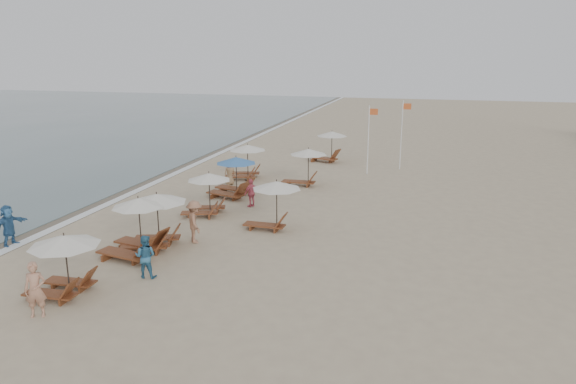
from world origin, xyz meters
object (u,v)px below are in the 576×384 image
(beachgoer_mid_b, at_px, (195,222))
(flag_pole_near, at_px, (369,136))
(beachgoer_mid_a, at_px, (145,256))
(waterline_walker, at_px, (9,225))
(lounger_station_5, at_px, (245,160))
(beachgoer_far_a, at_px, (251,193))
(lounger_station_1, at_px, (133,231))
(lounger_station_4, at_px, (232,178))
(lounger_station_0, at_px, (62,262))
(beachgoer_far_b, at_px, (230,173))
(inland_station_0, at_px, (272,199))
(beachgoer_near, at_px, (35,290))
(lounger_station_3, at_px, (206,193))
(inland_station_1, at_px, (304,163))
(inland_station_2, at_px, (327,145))
(lounger_station_2, at_px, (154,219))

(beachgoer_mid_b, relative_size, flag_pole_near, 0.40)
(beachgoer_mid_a, relative_size, waterline_walker, 0.91)
(lounger_station_5, relative_size, beachgoer_far_a, 1.74)
(beachgoer_mid_a, bearing_deg, lounger_station_1, -56.49)
(lounger_station_4, bearing_deg, lounger_station_0, -93.12)
(lounger_station_0, height_order, waterline_walker, lounger_station_0)
(beachgoer_far_b, bearing_deg, beachgoer_mid_a, -124.52)
(lounger_station_5, xyz_separation_m, inland_station_0, (4.65, -9.23, 0.24))
(lounger_station_0, bearing_deg, lounger_station_1, 85.03)
(beachgoer_near, relative_size, beachgoer_mid_b, 0.96)
(lounger_station_4, relative_size, beachgoer_mid_b, 1.52)
(lounger_station_3, height_order, inland_station_1, inland_station_1)
(inland_station_0, relative_size, beachgoer_far_b, 1.75)
(inland_station_0, bearing_deg, lounger_station_4, 128.13)
(lounger_station_0, xyz_separation_m, lounger_station_3, (0.81, 9.61, -0.05))
(lounger_station_3, height_order, beachgoer_mid_a, lounger_station_3)
(inland_station_0, xyz_separation_m, beachgoer_near, (-4.41, -9.83, -0.54))
(lounger_station_0, relative_size, lounger_station_3, 1.01)
(beachgoer_mid_a, bearing_deg, lounger_station_5, -90.41)
(lounger_station_4, distance_m, beachgoer_near, 14.76)
(beachgoer_far_a, bearing_deg, inland_station_2, -154.57)
(lounger_station_1, relative_size, lounger_station_3, 1.11)
(inland_station_1, distance_m, beachgoer_far_a, 5.48)
(lounger_station_2, relative_size, inland_station_2, 0.91)
(beachgoer_far_b, bearing_deg, inland_station_2, 19.72)
(inland_station_2, relative_size, beachgoer_mid_a, 1.85)
(lounger_station_0, relative_size, beachgoer_far_a, 1.65)
(lounger_station_1, xyz_separation_m, inland_station_1, (3.67, 13.01, 0.35))
(waterline_walker, bearing_deg, beachgoer_mid_b, -64.79)
(inland_station_0, relative_size, beachgoer_far_a, 1.75)
(inland_station_2, xyz_separation_m, flag_pole_near, (3.40, -3.34, 1.23))
(lounger_station_4, distance_m, waterline_walker, 11.53)
(lounger_station_0, height_order, lounger_station_3, lounger_station_3)
(lounger_station_5, relative_size, inland_station_1, 0.96)
(inland_station_0, xyz_separation_m, waterline_walker, (-9.90, -4.90, -0.55))
(beachgoer_near, bearing_deg, lounger_station_3, 61.42)
(lounger_station_0, relative_size, lounger_station_1, 0.91)
(inland_station_0, xyz_separation_m, flag_pole_near, (2.71, 12.64, 1.09))
(lounger_station_1, distance_m, inland_station_1, 13.52)
(lounger_station_4, distance_m, lounger_station_5, 4.38)
(lounger_station_2, xyz_separation_m, beachgoer_mid_b, (1.30, 1.06, -0.33))
(beachgoer_near, relative_size, flag_pole_near, 0.39)
(lounger_station_5, xyz_separation_m, beachgoer_far_b, (-0.32, -1.81, -0.43))
(inland_station_1, xyz_separation_m, flag_pole_near, (3.30, 4.19, 1.14))
(inland_station_2, height_order, waterline_walker, inland_station_2)
(lounger_station_3, xyz_separation_m, beachgoer_far_a, (1.67, 1.95, -0.37))
(lounger_station_1, distance_m, inland_station_0, 6.26)
(lounger_station_1, relative_size, beachgoer_near, 1.53)
(lounger_station_3, xyz_separation_m, inland_station_1, (3.19, 7.18, 0.24))
(lounger_station_0, distance_m, lounger_station_4, 13.28)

